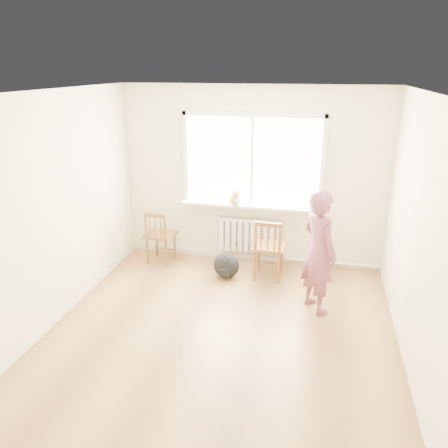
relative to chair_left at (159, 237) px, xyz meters
The scene contains 13 objects.
floor 2.31m from the chair_left, 52.72° to the right, with size 4.50×4.50×0.00m, color #9D7340.
ceiling 3.21m from the chair_left, 52.72° to the right, with size 4.50×4.50×0.00m, color white.
back_wall 1.71m from the chair_left, 18.07° to the left, with size 4.00×0.01×2.70m, color beige.
window 1.89m from the chair_left, 17.12° to the left, with size 2.12×0.05×1.42m.
windowsill 1.50m from the chair_left, 13.83° to the left, with size 2.15×0.22×0.04m, color white.
radiator 1.42m from the chair_left, 14.55° to the left, with size 1.00×0.12×0.55m.
heating_pipe 2.67m from the chair_left, ahead, with size 0.04×0.04×1.40m, color silver.
baseboard 1.49m from the chair_left, 17.50° to the left, with size 4.00×0.03×0.08m, color beige.
chair_left is the anchor object (origin of this frame).
chair_right 1.74m from the chair_left, ahead, with size 0.47×0.45×0.91m.
person 2.61m from the chair_left, 20.05° to the right, with size 0.57×0.38×1.57m, color #C4415C.
cat 1.34m from the chair_left, 12.30° to the left, with size 0.27×0.43×0.30m.
backpack 1.19m from the chair_left, 14.15° to the right, with size 0.38×0.28×0.38m, color black.
Camera 1 is at (0.98, -4.14, 2.94)m, focal length 35.00 mm.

